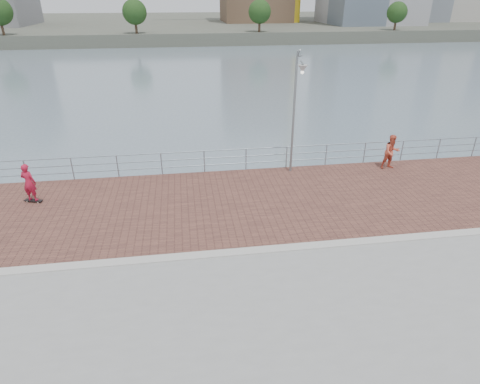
{
  "coord_description": "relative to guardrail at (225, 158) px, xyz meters",
  "views": [
    {
      "loc": [
        -1.92,
        -11.15,
        7.95
      ],
      "look_at": [
        0.0,
        2.0,
        1.3
      ],
      "focal_mm": 30.0,
      "sensor_mm": 36.0,
      "label": 1
    }
  ],
  "objects": [
    {
      "name": "brick_lane",
      "position": [
        -0.0,
        -3.4,
        -0.68
      ],
      "size": [
        40.0,
        6.8,
        0.02
      ],
      "primitive_type": "cube",
      "color": "brown",
      "rests_on": "seawall"
    },
    {
      "name": "skateboard",
      "position": [
        -8.38,
        -2.13,
        -0.6
      ],
      "size": [
        0.8,
        0.42,
        0.09
      ],
      "rotation": [
        0.0,
        0.0,
        -0.3
      ],
      "color": "black",
      "rests_on": "brick_lane"
    },
    {
      "name": "shoreline_trees",
      "position": [
        2.06,
        70.0,
        3.63
      ],
      "size": [
        144.28,
        5.07,
        6.76
      ],
      "color": "#473323",
      "rests_on": "far_shore"
    },
    {
      "name": "bystander",
      "position": [
        8.16,
        -0.88,
        0.19
      ],
      "size": [
        0.87,
        0.69,
        1.73
      ],
      "primitive_type": "imported",
      "rotation": [
        0.0,
        0.0,
        0.04
      ],
      "color": "#DB5B40",
      "rests_on": "brick_lane"
    },
    {
      "name": "far_shore",
      "position": [
        -0.0,
        115.5,
        -1.44
      ],
      "size": [
        320.0,
        95.0,
        2.5
      ],
      "primitive_type": "cube",
      "color": "#4C5142",
      "rests_on": "ground"
    },
    {
      "name": "curb",
      "position": [
        -0.0,
        -7.0,
        -0.66
      ],
      "size": [
        40.0,
        0.4,
        0.06
      ],
      "primitive_type": "cube",
      "color": "#B7B5AD",
      "rests_on": "seawall"
    },
    {
      "name": "guardrail",
      "position": [
        0.0,
        0.0,
        0.0
      ],
      "size": [
        39.06,
        0.06,
        1.13
      ],
      "color": "#8C9EA8",
      "rests_on": "brick_lane"
    },
    {
      "name": "skateboarder",
      "position": [
        -8.38,
        -2.13,
        0.23
      ],
      "size": [
        0.69,
        0.55,
        1.64
      ],
      "primitive_type": "imported",
      "rotation": [
        0.0,
        0.0,
        2.85
      ],
      "color": "#B71835",
      "rests_on": "skateboard"
    },
    {
      "name": "street_lamp",
      "position": [
        3.17,
        -0.9,
        3.22
      ],
      "size": [
        0.4,
        1.17,
        5.51
      ],
      "color": "gray",
      "rests_on": "brick_lane"
    },
    {
      "name": "water",
      "position": [
        -0.0,
        -7.0,
        -2.69
      ],
      "size": [
        400.0,
        400.0,
        0.0
      ],
      "primitive_type": "plane",
      "color": "slate",
      "rests_on": "ground"
    }
  ]
}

